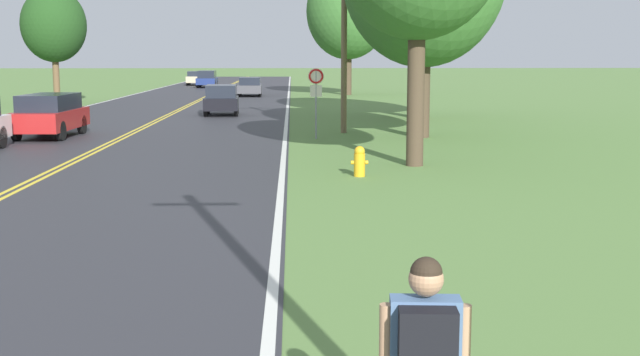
{
  "coord_description": "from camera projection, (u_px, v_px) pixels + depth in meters",
  "views": [
    {
      "loc": [
        6.55,
        -0.27,
        3.15
      ],
      "look_at": [
        6.95,
        11.18,
        1.39
      ],
      "focal_mm": 45.0,
      "sensor_mm": 36.0,
      "label": 1
    }
  ],
  "objects": [
    {
      "name": "car_champagne_sedan_horizon",
      "position": [
        195.0,
        78.0,
        85.05
      ],
      "size": [
        1.89,
        4.41,
        1.48
      ],
      "rotation": [
        0.0,
        0.0,
        1.61
      ],
      "color": "black",
      "rests_on": "ground"
    },
    {
      "name": "car_dark_grey_sedan_receding",
      "position": [
        250.0,
        86.0,
        62.44
      ],
      "size": [
        1.92,
        4.52,
        1.45
      ],
      "rotation": [
        0.0,
        0.0,
        -1.54
      ],
      "color": "black",
      "rests_on": "ground"
    },
    {
      "name": "utility_pole_midground",
      "position": [
        344.0,
        11.0,
        32.18
      ],
      "size": [
        1.8,
        0.24,
        9.52
      ],
      "color": "brown",
      "rests_on": "ground"
    },
    {
      "name": "tree_right_cluster",
      "position": [
        54.0,
        25.0,
        51.69
      ],
      "size": [
        4.15,
        4.15,
        7.47
      ],
      "color": "brown",
      "rests_on": "ground"
    },
    {
      "name": "car_black_hatchback_mid_far",
      "position": [
        221.0,
        99.0,
        42.44
      ],
      "size": [
        1.93,
        3.53,
        1.6
      ],
      "rotation": [
        0.0,
        0.0,
        -1.52
      ],
      "color": "black",
      "rests_on": "ground"
    },
    {
      "name": "car_dark_blue_suv_distant",
      "position": [
        207.0,
        79.0,
        78.87
      ],
      "size": [
        1.88,
        4.04,
        1.65
      ],
      "rotation": [
        0.0,
        0.0,
        1.58
      ],
      "color": "black",
      "rests_on": "ground"
    },
    {
      "name": "tree_far_back",
      "position": [
        348.0,
        12.0,
        63.42
      ],
      "size": [
        6.58,
        6.58,
        10.39
      ],
      "color": "#473828",
      "rests_on": "ground"
    },
    {
      "name": "car_red_suv_mid_near",
      "position": [
        50.0,
        114.0,
        30.93
      ],
      "size": [
        1.96,
        4.47,
        1.67
      ],
      "rotation": [
        0.0,
        0.0,
        1.54
      ],
      "color": "black",
      "rests_on": "ground"
    },
    {
      "name": "traffic_sign",
      "position": [
        316.0,
        86.0,
        30.19
      ],
      "size": [
        0.6,
        0.1,
        2.67
      ],
      "color": "gray",
      "rests_on": "ground"
    },
    {
      "name": "fire_hydrant",
      "position": [
        359.0,
        161.0,
        21.01
      ],
      "size": [
        0.46,
        0.3,
        0.8
      ],
      "color": "gold",
      "rests_on": "ground"
    }
  ]
}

